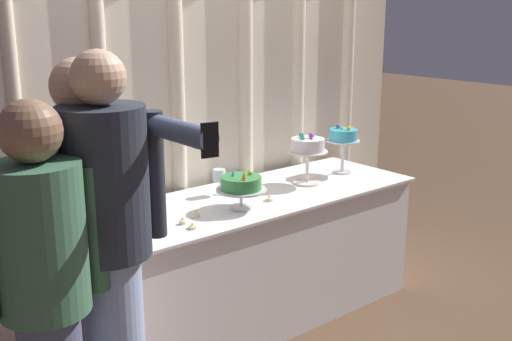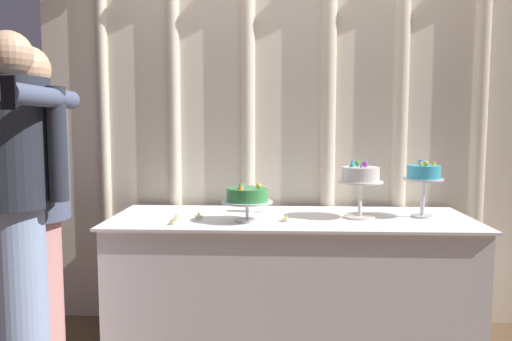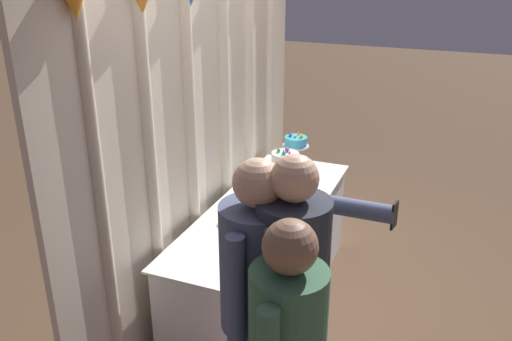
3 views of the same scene
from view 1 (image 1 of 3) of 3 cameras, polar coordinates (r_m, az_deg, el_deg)
ground_plane at (r=3.95m, az=1.18°, el=-13.61°), size 24.00×24.00×0.00m
draped_curtain at (r=3.95m, az=-3.57°, el=7.84°), size 3.27×0.17×2.68m
cake_table at (r=3.85m, az=0.23°, el=-7.86°), size 2.06×0.74×0.79m
cake_display_leftmost at (r=3.42m, az=-1.37°, el=-1.33°), size 0.28×0.28×0.23m
cake_display_center at (r=3.90m, az=4.74°, el=2.00°), size 0.25×0.25×0.34m
cake_display_rightmost at (r=4.17m, az=8.00°, el=2.96°), size 0.22×0.22×0.33m
wine_glass at (r=3.69m, az=-3.41°, el=-0.50°), size 0.08×0.08×0.16m
tealight_far_left at (r=3.24m, az=-6.74°, el=-4.72°), size 0.04×0.04×0.03m
tealight_near_left at (r=3.17m, az=-5.85°, el=-5.18°), size 0.04×0.04×0.03m
tealight_near_right at (r=3.34m, az=-5.55°, el=-4.05°), size 0.04×0.04×0.04m
tealight_far_right at (r=3.59m, az=1.22°, el=-2.65°), size 0.05×0.05×0.03m
guest_girl_blue_dress at (r=2.65m, az=-14.90°, el=-6.68°), size 0.52×0.75×1.70m
guest_man_pink_jacket at (r=2.37m, az=-18.70°, el=-11.10°), size 0.48×0.33×1.59m
guest_man_dark_suit at (r=2.51m, az=-13.28°, el=-7.26°), size 0.50×0.35×1.74m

